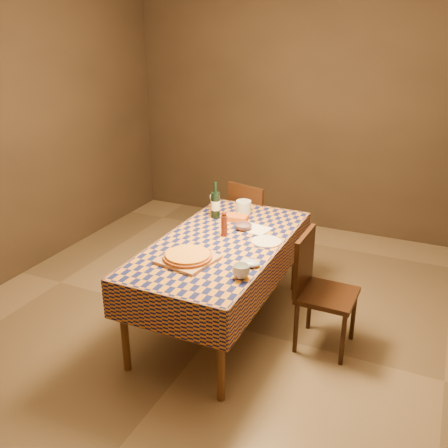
% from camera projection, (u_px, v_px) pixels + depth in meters
% --- Properties ---
extents(room, '(5.00, 5.10, 2.70)m').
position_uv_depth(room, '(221.00, 171.00, 3.74)').
color(room, brown).
rests_on(room, ground).
extents(dining_table, '(0.94, 1.84, 0.77)m').
position_uv_depth(dining_table, '(221.00, 250.00, 3.98)').
color(dining_table, brown).
rests_on(dining_table, ground).
extents(cutting_board, '(0.42, 0.42, 0.02)m').
position_uv_depth(cutting_board, '(188.00, 259.00, 3.63)').
color(cutting_board, '#AF7D52').
rests_on(cutting_board, dining_table).
extents(pizza, '(0.42, 0.42, 0.04)m').
position_uv_depth(pizza, '(188.00, 256.00, 3.61)').
color(pizza, '#934518').
rests_on(pizza, cutting_board).
extents(pepper_mill, '(0.06, 0.06, 0.21)m').
position_uv_depth(pepper_mill, '(224.00, 224.00, 4.02)').
color(pepper_mill, '#4A1A11').
rests_on(pepper_mill, dining_table).
extents(bowl, '(0.16, 0.16, 0.04)m').
position_uv_depth(bowl, '(243.00, 227.00, 4.18)').
color(bowl, '#674A57').
rests_on(bowl, dining_table).
extents(wine_glass, '(0.09, 0.09, 0.17)m').
position_uv_depth(wine_glass, '(214.00, 198.00, 4.56)').
color(wine_glass, silver).
rests_on(wine_glass, dining_table).
extents(wine_bottle, '(0.09, 0.09, 0.33)m').
position_uv_depth(wine_bottle, '(216.00, 204.00, 4.39)').
color(wine_bottle, black).
rests_on(wine_bottle, dining_table).
extents(deli_tub, '(0.16, 0.16, 0.11)m').
position_uv_depth(deli_tub, '(244.00, 207.00, 4.53)').
color(deli_tub, silver).
rests_on(deli_tub, dining_table).
extents(takeout_container, '(0.20, 0.15, 0.05)m').
position_uv_depth(takeout_container, '(237.00, 218.00, 4.37)').
color(takeout_container, '#BF5B19').
rests_on(takeout_container, dining_table).
extents(white_plate, '(0.25, 0.25, 0.01)m').
position_uv_depth(white_plate, '(266.00, 242.00, 3.93)').
color(white_plate, white).
rests_on(white_plate, dining_table).
extents(tumbler, '(0.12, 0.12, 0.09)m').
position_uv_depth(tumbler, '(241.00, 271.00, 3.37)').
color(tumbler, silver).
rests_on(tumbler, dining_table).
extents(flour_patch, '(0.29, 0.24, 0.00)m').
position_uv_depth(flour_patch, '(254.00, 229.00, 4.20)').
color(flour_patch, white).
rests_on(flour_patch, dining_table).
extents(flour_bag, '(0.17, 0.14, 0.04)m').
position_uv_depth(flour_bag, '(250.00, 263.00, 3.55)').
color(flour_bag, '#9AA7C5').
rests_on(flour_bag, dining_table).
extents(chair_far, '(0.52, 0.52, 0.93)m').
position_uv_depth(chair_far, '(252.00, 221.00, 5.02)').
color(chair_far, black).
rests_on(chair_far, ground).
extents(chair_right, '(0.43, 0.43, 0.93)m').
position_uv_depth(chair_right, '(317.00, 285.00, 3.81)').
color(chair_right, black).
rests_on(chair_right, ground).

